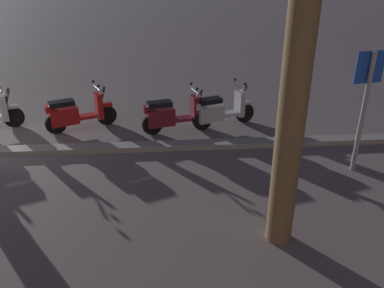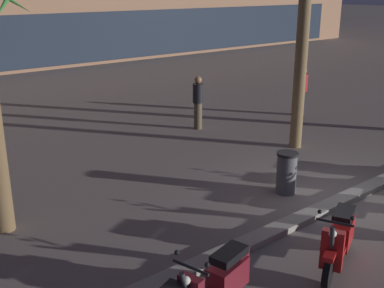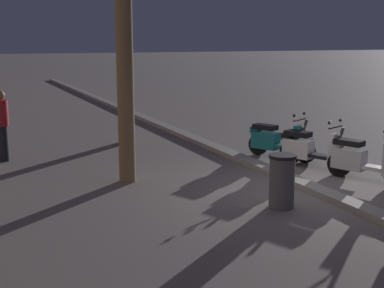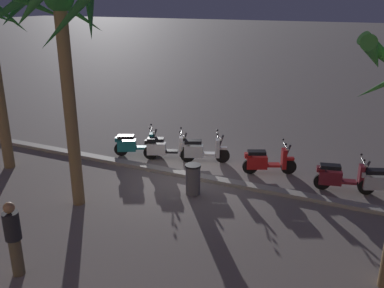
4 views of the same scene
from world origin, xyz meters
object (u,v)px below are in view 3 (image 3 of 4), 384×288
(scooter_silver_tail_end, at_px, (361,159))
(litter_bin, at_px, (282,181))
(scooter_white_gap_after_mid, at_px, (309,149))
(pedestrian_strolling_near_curb, at_px, (2,124))
(scooter_teal_mid_rear, at_px, (276,140))

(scooter_silver_tail_end, relative_size, litter_bin, 1.78)
(scooter_silver_tail_end, bearing_deg, litter_bin, 108.26)
(scooter_white_gap_after_mid, bearing_deg, litter_bin, 134.76)
(scooter_silver_tail_end, distance_m, scooter_white_gap_after_mid, 1.37)
(scooter_silver_tail_end, relative_size, pedestrian_strolling_near_curb, 0.98)
(scooter_teal_mid_rear, relative_size, litter_bin, 1.81)
(scooter_silver_tail_end, bearing_deg, scooter_white_gap_after_mid, 13.49)
(scooter_silver_tail_end, xyz_separation_m, scooter_white_gap_after_mid, (1.33, 0.32, -0.00))
(scooter_silver_tail_end, height_order, pedestrian_strolling_near_curb, pedestrian_strolling_near_curb)
(scooter_silver_tail_end, xyz_separation_m, pedestrian_strolling_near_curb, (4.91, 6.63, 0.46))
(pedestrian_strolling_near_curb, bearing_deg, scooter_white_gap_after_mid, -119.55)
(scooter_white_gap_after_mid, distance_m, litter_bin, 3.06)
(scooter_silver_tail_end, height_order, scooter_white_gap_after_mid, same)
(scooter_white_gap_after_mid, height_order, litter_bin, scooter_white_gap_after_mid)
(scooter_white_gap_after_mid, relative_size, litter_bin, 1.82)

